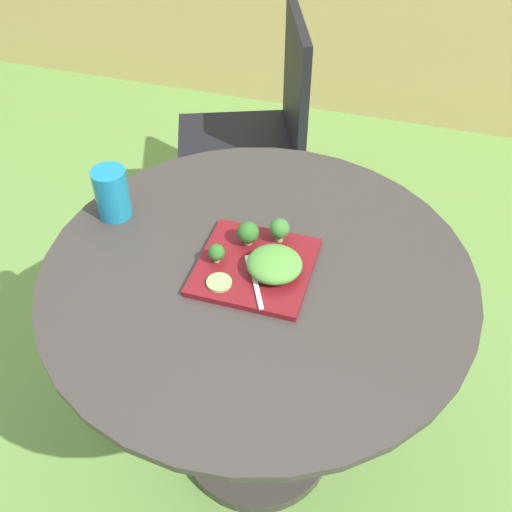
{
  "coord_description": "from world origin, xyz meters",
  "views": [
    {
      "loc": [
        0.26,
        -0.88,
        1.66
      ],
      "look_at": [
        -0.0,
        -0.0,
        0.78
      ],
      "focal_mm": 42.09,
      "sensor_mm": 36.0,
      "label": 1
    }
  ],
  "objects_px": {
    "patio_chair": "(263,123)",
    "drinking_glass": "(112,196)",
    "salad_plate": "(255,267)",
    "fork": "(254,276)"
  },
  "relations": [
    {
      "from": "salad_plate",
      "to": "drinking_glass",
      "type": "distance_m",
      "value": 0.39
    },
    {
      "from": "fork",
      "to": "patio_chair",
      "type": "bearing_deg",
      "value": 104.93
    },
    {
      "from": "salad_plate",
      "to": "fork",
      "type": "xyz_separation_m",
      "value": [
        0.01,
        -0.04,
        0.01
      ]
    },
    {
      "from": "salad_plate",
      "to": "drinking_glass",
      "type": "height_order",
      "value": "drinking_glass"
    },
    {
      "from": "patio_chair",
      "to": "fork",
      "type": "height_order",
      "value": "patio_chair"
    },
    {
      "from": "patio_chair",
      "to": "fork",
      "type": "bearing_deg",
      "value": -75.07
    },
    {
      "from": "patio_chair",
      "to": "drinking_glass",
      "type": "distance_m",
      "value": 0.88
    },
    {
      "from": "salad_plate",
      "to": "fork",
      "type": "bearing_deg",
      "value": -74.89
    },
    {
      "from": "patio_chair",
      "to": "salad_plate",
      "type": "distance_m",
      "value": 0.97
    },
    {
      "from": "patio_chair",
      "to": "drinking_glass",
      "type": "xyz_separation_m",
      "value": [
        -0.13,
        -0.83,
        0.27
      ]
    }
  ]
}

